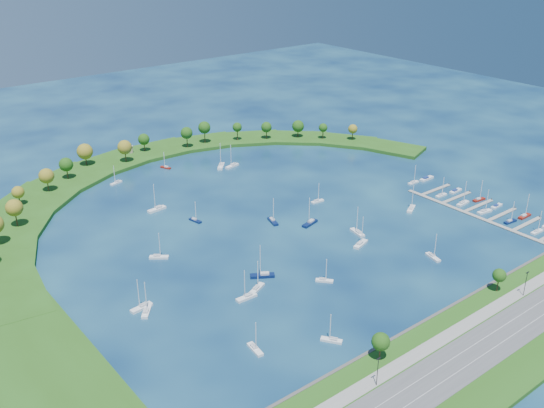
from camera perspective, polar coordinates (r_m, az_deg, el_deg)
ground at (r=297.60m, az=-0.16°, el=-1.26°), size 700.00×700.00×0.00m
south_shoreline at (r=227.00m, az=19.85°, el=-11.44°), size 420.00×43.10×11.60m
breakwater at (r=313.04m, az=-12.43°, el=-0.32°), size 286.74×247.64×2.00m
breakwater_trees at (r=351.45m, az=-12.29°, el=4.12°), size 238.96×94.87×14.10m
harbor_tower at (r=386.70m, az=-12.83°, el=4.93°), size 2.60×2.60×4.53m
dock_system at (r=319.51m, az=18.98°, el=-0.73°), size 24.28×82.00×1.60m
moored_boat_0 at (r=361.26m, az=-3.69°, el=3.57°), size 9.72×4.81×13.77m
moored_boat_1 at (r=361.41m, az=-4.71°, el=3.55°), size 8.97×9.49×15.01m
moored_boat_2 at (r=235.06m, az=-2.35°, el=-8.51°), size 8.54×2.57×12.48m
moored_boat_3 at (r=363.82m, az=-9.77°, el=3.39°), size 4.36×6.85×9.79m
moored_boat_4 at (r=347.08m, az=-14.15°, el=1.96°), size 7.46×4.09×10.56m
moored_boat_5 at (r=290.91m, az=3.52°, el=-1.72°), size 9.88×4.90×13.99m
moored_boat_6 at (r=312.77m, az=12.69°, el=-0.38°), size 8.96×6.34×12.99m
moored_boat_7 at (r=240.25m, az=-1.39°, el=-7.71°), size 8.53×5.53×12.21m
moored_boat_8 at (r=270.31m, az=14.59°, el=-4.68°), size 4.16×8.30×11.75m
moored_boat_9 at (r=234.12m, az=-11.92°, el=-9.23°), size 8.82×3.39×12.64m
moored_boat_10 at (r=248.31m, az=-0.88°, el=-6.54°), size 9.76×7.51×14.39m
moored_boat_11 at (r=214.19m, az=5.51°, el=-12.29°), size 5.85×7.20×10.77m
moored_boat_12 at (r=274.55m, az=8.16°, el=-3.61°), size 9.58×5.20×13.56m
moored_boat_13 at (r=314.59m, az=4.20°, el=0.31°), size 7.24×2.67×10.41m
moored_boat_14 at (r=209.40m, az=-1.58°, el=-13.13°), size 3.16×7.99×11.43m
moored_boat_15 at (r=231.60m, az=-11.47°, el=-9.59°), size 7.16×8.06×12.43m
moored_boat_16 at (r=309.91m, az=-10.55°, el=-0.42°), size 9.91×3.81×14.20m
moored_boat_17 at (r=284.39m, az=7.88°, el=-2.56°), size 4.25×9.26×13.14m
moored_boat_18 at (r=246.20m, az=4.84°, el=-6.96°), size 6.05×6.47×10.18m
moored_boat_19 at (r=265.97m, az=-10.38°, el=-4.76°), size 7.75×6.75×11.86m
moored_boat_20 at (r=292.42m, az=0.07°, el=-1.54°), size 4.80×8.98×12.72m
moored_boat_21 at (r=295.64m, az=-7.08°, el=-1.45°), size 3.35×7.32×10.38m
docked_boat_0 at (r=307.55m, az=23.22°, el=-2.30°), size 7.39×2.44×10.71m
docked_boat_2 at (r=313.26m, az=21.09°, el=-1.46°), size 7.44×2.75×10.69m
docked_boat_3 at (r=321.28m, az=22.23°, el=-1.00°), size 8.22×2.35×12.06m
docked_boat_4 at (r=319.60m, az=18.98°, el=-0.61°), size 8.52×3.57×12.15m
docked_boat_5 at (r=328.09m, az=19.97°, el=-0.18°), size 7.92×2.68×1.59m
docked_boat_6 at (r=325.70m, az=17.16°, el=0.11°), size 8.57×2.96×12.38m
docked_boat_7 at (r=332.84m, az=18.52°, el=0.44°), size 7.72×2.97×11.06m
docked_boat_8 at (r=332.60m, az=15.32°, el=0.83°), size 7.15×2.26×10.40m
docked_boat_9 at (r=340.04m, az=16.54°, el=1.16°), size 8.64×2.95×1.73m
docked_boat_10 at (r=345.64m, az=12.89°, el=1.99°), size 7.15×2.05×10.48m
docked_boat_11 at (r=352.48m, az=14.04°, el=2.29°), size 9.71×3.16×1.96m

